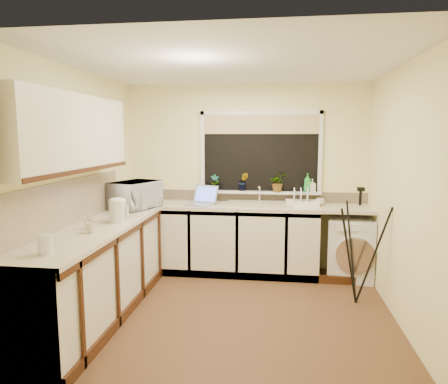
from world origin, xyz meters
TOP-DOWN VIEW (x-y plane):
  - floor at (0.00, 0.00)m, footprint 3.20×3.20m
  - ceiling at (0.00, 0.00)m, footprint 3.20×3.20m
  - wall_back at (0.00, 1.50)m, footprint 3.20×0.00m
  - wall_front at (0.00, -1.50)m, footprint 3.20×0.00m
  - wall_left at (-1.60, 0.00)m, footprint 0.00×3.00m
  - wall_right at (1.60, 0.00)m, footprint 0.00×3.00m
  - base_cabinet_back at (-0.33, 1.20)m, footprint 2.55×0.60m
  - base_cabinet_left at (-1.30, -0.30)m, footprint 0.54×2.40m
  - worktop_back at (0.00, 1.20)m, footprint 3.20×0.60m
  - worktop_left at (-1.30, -0.30)m, footprint 0.60×2.40m
  - upper_cabinet at (-1.44, -0.45)m, footprint 0.28×1.90m
  - splashback_left at (-1.59, -0.30)m, footprint 0.02×2.40m
  - splashback_back at (0.00, 1.49)m, footprint 3.20×0.02m
  - window_glass at (0.20, 1.49)m, footprint 1.50×0.02m
  - window_blind at (0.20, 1.46)m, footprint 1.50×0.02m
  - windowsill at (0.20, 1.43)m, footprint 1.60×0.14m
  - sink at (0.20, 1.20)m, footprint 0.82×0.46m
  - faucet at (0.20, 1.38)m, footprint 0.03×0.03m
  - washing_machine at (1.36, 1.17)m, footprint 0.62×0.61m
  - laptop at (-0.52, 1.15)m, footprint 0.43×0.43m
  - kettle at (-1.18, -0.04)m, footprint 0.17×0.17m
  - dish_rack at (0.75, 1.23)m, footprint 0.41×0.32m
  - tripod at (1.29, 0.37)m, footprint 0.76×0.76m
  - glass_jug at (-1.28, -1.20)m, footprint 0.10×0.10m
  - steel_jar at (-1.34, -0.38)m, footprint 0.07×0.07m
  - microwave at (-1.28, 0.76)m, footprint 0.58×0.69m
  - plant_a at (-0.40, 1.40)m, footprint 0.13×0.11m
  - plant_b at (-0.02, 1.42)m, footprint 0.15×0.13m
  - plant_d at (0.44, 1.39)m, footprint 0.24×0.21m
  - soap_bottle_green at (0.82, 1.40)m, footprint 0.11×0.11m
  - soap_bottle_clear at (0.88, 1.42)m, footprint 0.09×0.09m
  - cup_back at (0.97, 1.29)m, footprint 0.14×0.14m
  - cup_left at (-1.24, -0.51)m, footprint 0.12×0.12m

SIDE VIEW (x-z plane):
  - floor at x=0.00m, z-range 0.00..0.00m
  - washing_machine at x=1.36m, z-range 0.00..0.77m
  - base_cabinet_back at x=-0.33m, z-range 0.00..0.86m
  - base_cabinet_left at x=-1.30m, z-range 0.00..0.86m
  - tripod at x=1.29m, z-range 0.00..1.25m
  - worktop_back at x=0.00m, z-range 0.86..0.90m
  - worktop_left at x=-1.30m, z-range 0.86..0.90m
  - sink at x=0.20m, z-range 0.90..0.93m
  - dish_rack at x=0.75m, z-range 0.90..0.96m
  - cup_back at x=0.97m, z-range 0.90..0.99m
  - cup_left at x=-1.24m, z-range 0.90..0.99m
  - steel_jar at x=-1.34m, z-range 0.90..1.00m
  - laptop at x=-0.52m, z-range 0.84..1.08m
  - splashback_back at x=0.00m, z-range 0.90..1.04m
  - glass_jug at x=-1.28m, z-range 0.90..1.05m
  - kettle at x=-1.18m, z-range 0.90..1.13m
  - faucet at x=0.20m, z-range 0.90..1.14m
  - windowsill at x=0.20m, z-range 1.02..1.05m
  - microwave at x=-1.28m, z-range 0.90..1.23m
  - splashback_left at x=-1.59m, z-range 0.90..1.35m
  - soap_bottle_clear at x=0.88m, z-range 1.05..1.22m
  - plant_a at x=-0.40m, z-range 1.05..1.27m
  - plant_d at x=0.44m, z-range 1.05..1.29m
  - soap_bottle_green at x=0.82m, z-range 1.05..1.29m
  - plant_b at x=-0.02m, z-range 1.05..1.30m
  - wall_back at x=0.00m, z-range -0.38..2.83m
  - wall_front at x=0.00m, z-range -0.38..2.83m
  - wall_left at x=-1.60m, z-range -0.27..2.73m
  - wall_right at x=1.60m, z-range -0.27..2.73m
  - window_glass at x=0.20m, z-range 1.05..2.05m
  - upper_cabinet at x=-1.44m, z-range 1.45..2.15m
  - window_blind at x=0.20m, z-range 1.80..2.05m
  - ceiling at x=0.00m, z-range 2.45..2.45m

